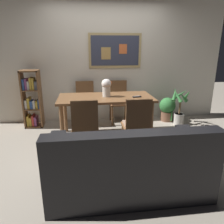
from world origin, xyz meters
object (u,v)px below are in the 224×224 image
at_px(bookshelf, 32,100).
at_px(dining_chair_far_right, 119,98).
at_px(dining_chair_near_left, 85,123).
at_px(flower_vase, 106,87).
at_px(potted_ivy, 167,108).
at_px(leather_couch, 128,167).
at_px(potted_palm, 180,108).
at_px(dining_chair_far_left, 85,99).
at_px(dining_chair_near_right, 137,122).
at_px(tv_remote, 137,97).
at_px(dining_table, 106,102).

bearing_deg(bookshelf, dining_chair_far_right, 2.46).
relative_size(dining_chair_near_left, dining_chair_far_right, 1.00).
bearing_deg(flower_vase, dining_chair_near_left, -118.44).
bearing_deg(potted_ivy, dining_chair_near_left, -142.48).
xyz_separation_m(dining_chair_near_left, dining_chair_far_right, (0.74, 1.50, 0.00)).
bearing_deg(dining_chair_far_right, leather_couch, -96.32).
distance_m(leather_couch, potted_palm, 2.58).
distance_m(dining_chair_near_left, dining_chair_far_left, 1.50).
bearing_deg(dining_chair_near_right, potted_palm, 44.14).
xyz_separation_m(dining_chair_near_right, dining_chair_far_left, (-0.76, 1.53, 0.00)).
xyz_separation_m(dining_chair_near_left, potted_palm, (2.01, 1.16, -0.17)).
distance_m(dining_chair_far_right, potted_palm, 1.32).
bearing_deg(tv_remote, dining_chair_near_left, -146.78).
distance_m(potted_ivy, tv_remote, 1.30).
relative_size(leather_couch, flower_vase, 5.67).
height_order(dining_chair_near_left, bookshelf, bookshelf).
xyz_separation_m(dining_table, potted_ivy, (1.45, 0.68, -0.37)).
bearing_deg(tv_remote, leather_couch, -106.62).
height_order(dining_table, dining_chair_near_right, dining_chair_near_right).
distance_m(dining_chair_near_right, dining_chair_far_right, 1.53).
distance_m(dining_chair_far_right, leather_couch, 2.43).
distance_m(dining_chair_near_right, tv_remote, 0.70).
xyz_separation_m(leather_couch, bookshelf, (-1.54, 2.33, 0.26)).
xyz_separation_m(dining_table, dining_chair_near_right, (0.39, -0.76, -0.13)).
bearing_deg(dining_chair_far_right, dining_chair_near_left, -116.35).
height_order(dining_chair_near_left, potted_ivy, dining_chair_near_left).
height_order(potted_ivy, potted_palm, potted_palm).
bearing_deg(dining_chair_near_left, tv_remote, 33.22).
bearing_deg(tv_remote, dining_chair_near_right, -103.22).
height_order(dining_chair_far_left, leather_couch, dining_chair_far_left).
distance_m(potted_palm, tv_remote, 1.28).
bearing_deg(flower_vase, dining_chair_far_right, 65.74).
distance_m(dining_table, dining_chair_far_right, 0.86).
bearing_deg(dining_table, leather_couch, -86.75).
relative_size(flower_vase, tv_remote, 1.97).
xyz_separation_m(dining_chair_far_right, flower_vase, (-0.34, -0.76, 0.40)).
relative_size(dining_table, potted_ivy, 2.89).
xyz_separation_m(dining_chair_far_right, leather_couch, (-0.27, -2.41, -0.23)).
relative_size(dining_chair_near_right, potted_ivy, 1.56).
bearing_deg(potted_palm, bookshelf, 175.13).
xyz_separation_m(dining_chair_near_left, potted_ivy, (1.84, 1.41, -0.25)).
height_order(dining_chair_near_left, dining_chair_far_right, same).
height_order(dining_table, dining_chair_near_left, dining_chair_near_left).
bearing_deg(potted_palm, dining_chair_far_left, 170.36).
distance_m(dining_table, dining_chair_near_left, 0.83).
bearing_deg(potted_ivy, dining_table, -154.81).
distance_m(dining_chair_far_left, potted_ivy, 1.84).
bearing_deg(dining_table, dining_chair_near_right, -62.52).
bearing_deg(dining_chair_far_right, dining_chair_far_left, -179.95).
relative_size(dining_chair_near_left, potted_palm, 1.13).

